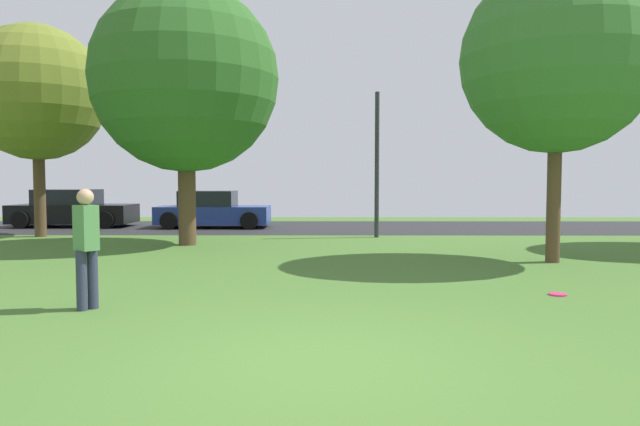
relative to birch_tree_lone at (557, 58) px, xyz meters
The scene contains 10 objects.
ground_plane 9.52m from the birch_tree_lone, 126.38° to the right, with size 44.00×44.00×0.00m, color #47702D.
road_strip 11.34m from the birch_tree_lone, 118.67° to the left, with size 44.00×6.40×0.01m, color #28282B.
birch_tree_lone is the anchor object (origin of this frame).
oak_tree_center 14.97m from the birch_tree_lone, 158.37° to the left, with size 4.19×4.19×6.60m.
maple_tree_far 9.30m from the birch_tree_lone, 159.52° to the left, with size 5.06×5.06×7.05m.
person_thrower 9.99m from the birch_tree_lone, 150.82° to the right, with size 0.39×0.37×1.65m.
frisbee_disc 5.77m from the birch_tree_lone, 110.72° to the right, with size 0.27×0.27×0.03m, color #EA2D6B.
parked_car_black 17.77m from the birch_tree_lone, 147.29° to the left, with size 4.47×2.08×1.44m.
parked_car_blue 13.40m from the birch_tree_lone, 135.40° to the left, with size 4.15×2.04×1.39m.
street_lamp_post 6.66m from the birch_tree_lone, 121.60° to the left, with size 0.14×0.14×4.50m, color #2D2D33.
Camera 1 is at (0.07, -5.38, 1.76)m, focal length 31.74 mm.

